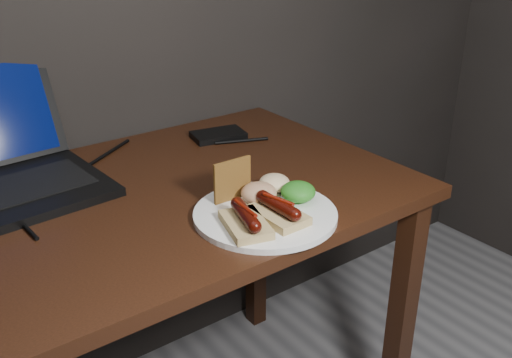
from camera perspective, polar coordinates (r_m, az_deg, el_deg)
The scene contains 10 objects.
desk at distance 1.21m, azimuth -16.74°, elevation -7.15°, with size 1.40×0.70×0.75m.
hard_drive at distance 1.51m, azimuth -3.79°, elevation 4.41°, with size 0.13×0.08×0.02m, color black.
desk_cables at distance 1.28m, azimuth -19.07°, elevation -0.95°, with size 0.98×0.37×0.01m.
plate at distance 1.10m, azimuth 0.93°, elevation -3.55°, with size 0.28×0.28×0.01m, color white.
bread_sausage_left at distance 1.03m, azimuth -1.05°, elevation -4.14°, with size 0.10×0.13×0.04m.
bread_sausage_center at distance 1.07m, azimuth 2.23°, elevation -3.20°, with size 0.07×0.12×0.04m.
crispbread at distance 1.13m, azimuth -2.38°, elevation -0.09°, with size 0.09×0.01×0.09m, color olive.
salad_greens at distance 1.14m, azimuth 4.23°, elevation -1.28°, with size 0.07×0.07×0.04m, color #115512.
salsa_mound at distance 1.13m, azimuth 0.29°, elevation -1.41°, with size 0.07×0.07×0.04m, color maroon.
coleslaw_mound at distance 1.18m, azimuth 1.84°, elevation -0.38°, with size 0.06×0.06×0.04m, color white.
Camera 1 is at (-0.31, 0.38, 1.27)m, focal length 40.00 mm.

